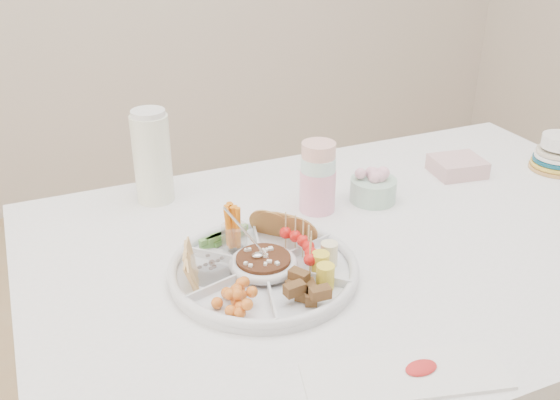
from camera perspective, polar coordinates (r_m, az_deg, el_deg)
name	(u,v)px	position (r m, az deg, el deg)	size (l,w,h in m)	color
dining_table	(363,368)	(1.64, 7.60, -15.00)	(1.52, 1.02, 0.76)	white
party_tray	(263,267)	(1.27, -1.52, -6.13)	(0.38, 0.38, 0.04)	silver
bean_dip	(263,264)	(1.26, -1.53, -5.84)	(0.11, 0.11, 0.04)	#422514
tortillas	(286,228)	(1.36, 0.55, -2.58)	(0.11, 0.11, 0.06)	#AF7D29
carrot_cucumber	(226,225)	(1.34, -4.96, -2.25)	(0.11, 0.11, 0.10)	orange
pita_raisins	(198,263)	(1.25, -7.49, -5.76)	(0.12, 0.12, 0.07)	tan
cherries	(237,297)	(1.16, -4.00, -8.82)	(0.10, 0.10, 0.04)	#E05A12
granola_chunks	(306,290)	(1.18, 2.39, -8.26)	(0.10, 0.10, 0.04)	#3B200E
banana_tomato	(327,246)	(1.27, 4.31, -4.23)	(0.11, 0.11, 0.09)	beige
cup_stack	(318,165)	(1.48, 3.52, 3.25)	(0.09, 0.09, 0.24)	white
thermos	(152,155)	(1.56, -11.62, 4.02)	(0.09, 0.09, 0.24)	white
flower_bowl	(373,185)	(1.57, 8.54, 1.39)	(0.12, 0.12, 0.09)	#ADDDBA
napkin_stack	(457,166)	(1.78, 15.90, 2.99)	(0.13, 0.12, 0.04)	beige
plate_stack	(558,155)	(1.89, 24.04, 3.82)	(0.14, 0.14, 0.09)	gold
placemat	(405,376)	(1.07, 11.38, -15.48)	(0.33, 0.11, 0.01)	silver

